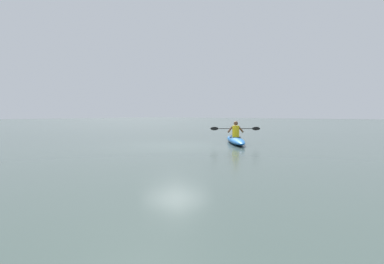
% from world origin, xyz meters
% --- Properties ---
extents(ground_plane, '(160.00, 160.00, 0.00)m').
position_xyz_m(ground_plane, '(0.00, 0.00, 0.00)').
color(ground_plane, '#384742').
extents(kayak, '(3.31, 3.83, 0.32)m').
position_xyz_m(kayak, '(-1.47, -2.69, 0.16)').
color(kayak, '#1959A5').
rests_on(kayak, ground).
extents(kayaker, '(1.91, 1.58, 0.77)m').
position_xyz_m(kayaker, '(-1.50, -2.65, 0.65)').
color(kayaker, yellow).
rests_on(kayaker, kayak).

